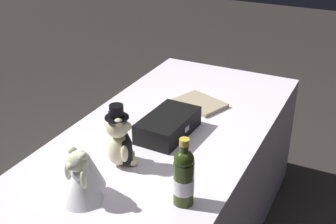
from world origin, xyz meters
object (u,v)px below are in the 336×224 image
(teddy_bear_groom, at_px, (120,140))
(teddy_bear_bride, at_px, (83,177))
(guestbook, at_px, (200,103))
(signing_pen, at_px, (114,116))
(gift_case_black, at_px, (168,125))
(champagne_bottle, at_px, (184,176))

(teddy_bear_groom, xyz_separation_m, teddy_bear_bride, (-0.27, -0.00, -0.02))
(teddy_bear_groom, distance_m, guestbook, 0.72)
(signing_pen, bearing_deg, gift_case_black, -95.92)
(gift_case_black, distance_m, guestbook, 0.37)
(teddy_bear_bride, relative_size, signing_pen, 1.79)
(teddy_bear_bride, xyz_separation_m, champagne_bottle, (0.15, -0.36, 0.02))
(signing_pen, height_order, gift_case_black, gift_case_black)
(teddy_bear_bride, bearing_deg, teddy_bear_groom, 0.56)
(champagne_bottle, xyz_separation_m, gift_case_black, (0.45, 0.29, -0.07))
(champagne_bottle, height_order, signing_pen, champagne_bottle)
(signing_pen, bearing_deg, teddy_bear_groom, -143.31)
(teddy_bear_bride, bearing_deg, signing_pen, 23.35)
(signing_pen, height_order, guestbook, guestbook)
(signing_pen, bearing_deg, champagne_bottle, -127.76)
(teddy_bear_bride, xyz_separation_m, gift_case_black, (0.60, -0.07, -0.05))
(gift_case_black, bearing_deg, teddy_bear_bride, 173.82)
(teddy_bear_bride, relative_size, champagne_bottle, 0.81)
(champagne_bottle, distance_m, guestbook, 0.88)
(gift_case_black, height_order, guestbook, gift_case_black)
(teddy_bear_bride, relative_size, gift_case_black, 0.65)
(champagne_bottle, height_order, gift_case_black, champagne_bottle)
(champagne_bottle, bearing_deg, teddy_bear_groom, 71.05)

